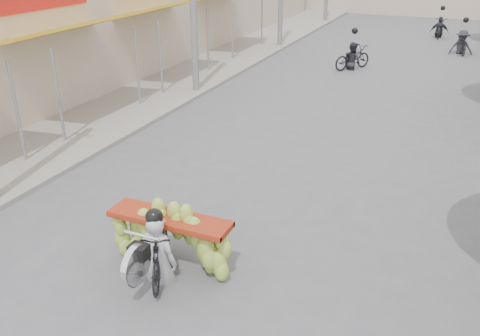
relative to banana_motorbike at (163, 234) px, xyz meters
name	(u,v)px	position (x,y,z in m)	size (l,w,h in m)	color
sidewalk_left	(196,69)	(-6.11, 12.66, -0.65)	(4.00, 60.00, 0.12)	gray
banana_motorbike	(163,234)	(0.00, 0.00, 0.00)	(2.20, 1.82, 2.14)	black
bg_motorbike_a	(353,52)	(-0.17, 15.40, 0.01)	(1.51, 1.81, 1.95)	black
bg_motorbike_b	(463,36)	(3.94, 20.43, 0.12)	(1.16, 1.82, 1.95)	black
bg_motorbike_c	(441,23)	(2.70, 24.68, 0.07)	(0.97, 1.71, 1.95)	black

